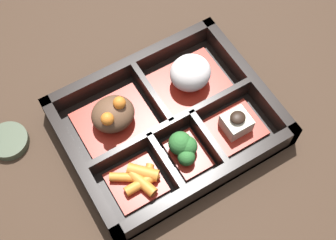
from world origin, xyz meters
TOP-DOWN VIEW (x-y plane):
  - ground_plane at (0.00, 0.00)m, footprint 3.00×3.00m
  - bento_base at (0.00, 0.00)m, footprint 0.27×0.22m
  - bento_rim at (-0.00, -0.00)m, footprint 0.27×0.22m
  - bowl_stew at (-0.06, 0.04)m, footprint 0.10×0.08m
  - bowl_rice at (0.06, 0.04)m, footprint 0.10×0.08m
  - bowl_carrots at (-0.07, -0.05)m, footprint 0.07×0.06m
  - bowl_greens at (-0.00, -0.05)m, footprint 0.04×0.06m
  - bowl_tofu at (0.07, -0.05)m, footprint 0.07×0.06m
  - sauce_dish at (-0.20, 0.09)m, footprint 0.05×0.05m

SIDE VIEW (x-z plane):
  - ground_plane at x=0.00m, z-range 0.00..0.00m
  - bento_base at x=0.00m, z-range 0.00..0.01m
  - sauce_dish at x=-0.20m, z-range 0.00..0.01m
  - bowl_carrots at x=-0.07m, z-range 0.01..0.03m
  - bento_rim at x=0.00m, z-range 0.00..0.04m
  - bowl_tofu at x=0.07m, z-range 0.00..0.04m
  - bowl_greens at x=0.00m, z-range 0.01..0.04m
  - bowl_stew at x=-0.06m, z-range 0.00..0.06m
  - bowl_rice at x=0.06m, z-range 0.01..0.06m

